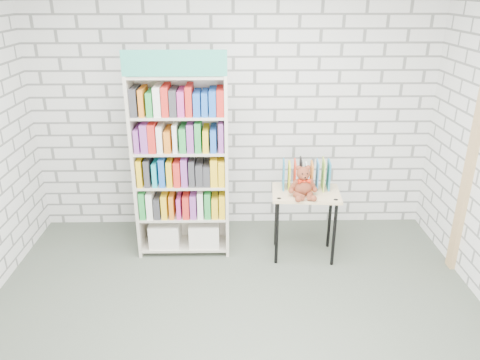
{
  "coord_description": "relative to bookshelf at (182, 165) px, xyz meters",
  "views": [
    {
      "loc": [
        -0.02,
        -3.14,
        2.67
      ],
      "look_at": [
        0.05,
        0.95,
        0.98
      ],
      "focal_mm": 35.0,
      "sensor_mm": 36.0,
      "label": 1
    }
  ],
  "objects": [
    {
      "name": "ground",
      "position": [
        0.54,
        -1.36,
        -0.98
      ],
      "size": [
        4.5,
        4.5,
        0.0
      ],
      "primitive_type": "plane",
      "color": "#4B5447",
      "rests_on": "ground"
    },
    {
      "name": "table_books",
      "position": [
        1.28,
        -0.03,
        -0.1
      ],
      "size": [
        0.49,
        0.25,
        0.28
      ],
      "color": "teal",
      "rests_on": "display_table"
    },
    {
      "name": "door_trim",
      "position": [
        2.76,
        -0.41,
        0.07
      ],
      "size": [
        0.05,
        0.12,
        2.1
      ],
      "primitive_type": "cube",
      "color": "tan",
      "rests_on": "ground"
    },
    {
      "name": "room_shell",
      "position": [
        0.54,
        -1.36,
        0.8
      ],
      "size": [
        4.52,
        4.02,
        2.81
      ],
      "color": "silver",
      "rests_on": "ground"
    },
    {
      "name": "bookshelf",
      "position": [
        0.0,
        0.0,
        0.0
      ],
      "size": [
        0.96,
        0.37,
        2.15
      ],
      "color": "beige",
      "rests_on": "ground"
    },
    {
      "name": "display_table",
      "position": [
        1.27,
        -0.15,
        -0.35
      ],
      "size": [
        0.72,
        0.52,
        0.74
      ],
      "color": "#DFBA85",
      "rests_on": "ground"
    },
    {
      "name": "teddy_bear",
      "position": [
        1.22,
        -0.25,
        -0.12
      ],
      "size": [
        0.29,
        0.28,
        0.32
      ],
      "color": "brown",
      "rests_on": "display_table"
    }
  ]
}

